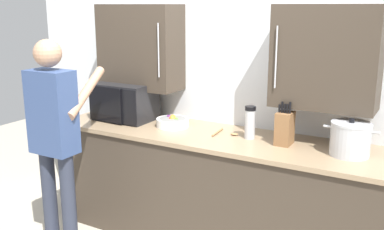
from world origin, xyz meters
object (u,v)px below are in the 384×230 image
(wooden_spoon, at_px, (226,133))
(thermos_flask, at_px, (250,122))
(person_figure, at_px, (54,132))
(knife_block, at_px, (285,128))
(fruit_bowl, at_px, (173,122))
(stock_pot, at_px, (350,139))
(microwave_oven, at_px, (123,101))

(wooden_spoon, bearing_deg, thermos_flask, -3.76)
(person_figure, bearing_deg, thermos_flask, 34.54)
(knife_block, distance_m, thermos_flask, 0.28)
(fruit_bowl, bearing_deg, knife_block, -1.02)
(stock_pot, relative_size, person_figure, 0.22)
(wooden_spoon, height_order, person_figure, person_figure)
(person_figure, bearing_deg, fruit_bowl, 58.73)
(wooden_spoon, height_order, fruit_bowl, fruit_bowl)
(wooden_spoon, distance_m, thermos_flask, 0.24)
(wooden_spoon, xyz_separation_m, stock_pot, (0.95, -0.05, 0.11))
(thermos_flask, xyz_separation_m, person_figure, (-1.21, -0.83, -0.04))
(wooden_spoon, distance_m, knife_block, 0.50)
(stock_pot, xyz_separation_m, thermos_flask, (-0.74, 0.03, 0.01))
(microwave_oven, relative_size, person_figure, 0.30)
(microwave_oven, distance_m, wooden_spoon, 1.02)
(thermos_flask, bearing_deg, fruit_bowl, 179.68)
(stock_pot, height_order, fruit_bowl, stock_pot)
(microwave_oven, height_order, fruit_bowl, microwave_oven)
(microwave_oven, relative_size, knife_block, 1.55)
(knife_block, distance_m, person_figure, 1.69)
(fruit_bowl, height_order, person_figure, person_figure)
(stock_pot, bearing_deg, microwave_oven, 179.07)
(stock_pot, distance_m, fruit_bowl, 1.45)
(stock_pot, height_order, person_figure, person_figure)
(fruit_bowl, xyz_separation_m, thermos_flask, (0.70, -0.00, 0.09))
(knife_block, bearing_deg, thermos_flask, 177.23)
(knife_block, distance_m, fruit_bowl, 0.98)
(microwave_oven, distance_m, fruit_bowl, 0.53)
(fruit_bowl, bearing_deg, microwave_oven, -179.51)
(wooden_spoon, bearing_deg, person_figure, -139.83)
(stock_pot, bearing_deg, thermos_flask, 177.52)
(microwave_oven, height_order, knife_block, same)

